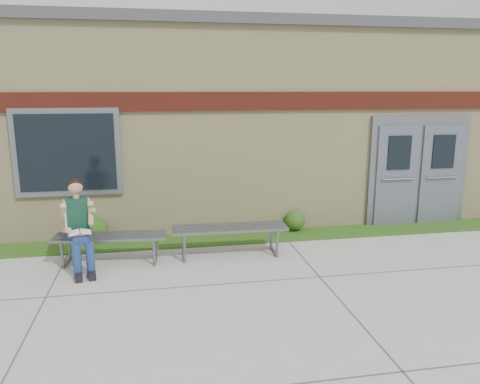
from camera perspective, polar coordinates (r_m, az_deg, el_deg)
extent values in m
plane|color=#9E9E99|center=(6.71, 2.93, -12.55)|extent=(80.00, 80.00, 0.00)
cube|color=#1E4512|center=(9.09, -0.80, -5.62)|extent=(16.00, 0.80, 0.02)
cube|color=beige|center=(12.03, -3.52, 8.52)|extent=(16.00, 6.00, 4.00)
cube|color=#3F3F42|center=(12.06, -3.66, 18.52)|extent=(16.20, 6.20, 0.20)
cube|color=maroon|center=(9.00, -1.25, 11.00)|extent=(16.00, 0.06, 0.35)
cube|color=slate|center=(9.09, -20.30, 4.54)|extent=(1.90, 0.08, 1.60)
cube|color=black|center=(9.05, -20.34, 4.51)|extent=(1.70, 0.04, 1.40)
cube|color=slate|center=(10.53, 20.86, 2.48)|extent=(2.20, 0.08, 2.30)
cube|color=#555A66|center=(10.26, 18.56, 1.83)|extent=(0.92, 0.06, 2.10)
cube|color=#555A66|center=(10.77, 23.23, 1.95)|extent=(0.92, 0.06, 2.10)
cube|color=slate|center=(8.04, -15.56, -5.22)|extent=(1.86, 0.68, 0.04)
cube|color=slate|center=(8.22, -20.56, -7.00)|extent=(0.09, 0.51, 0.42)
cube|color=slate|center=(8.08, -10.27, -6.72)|extent=(0.09, 0.51, 0.42)
cube|color=slate|center=(8.08, -1.28, -4.38)|extent=(1.99, 0.60, 0.04)
cube|color=slate|center=(8.08, -6.85, -6.46)|extent=(0.06, 0.55, 0.45)
cube|color=slate|center=(8.31, 4.15, -5.86)|extent=(0.06, 0.55, 0.45)
cube|color=navy|center=(8.02, -19.06, -4.71)|extent=(0.41, 0.33, 0.17)
cube|color=#0D3219|center=(7.91, -19.22, -2.45)|extent=(0.38, 0.28, 0.49)
sphere|color=tan|center=(7.81, -19.44, 0.58)|extent=(0.27, 0.27, 0.23)
sphere|color=black|center=(7.82, -19.46, 0.77)|extent=(0.28, 0.28, 0.24)
cylinder|color=navy|center=(7.75, -19.67, -5.20)|extent=(0.25, 0.47, 0.16)
cylinder|color=navy|center=(7.75, -18.23, -5.08)|extent=(0.25, 0.47, 0.16)
cylinder|color=navy|center=(7.60, -19.24, -8.00)|extent=(0.13, 0.13, 0.54)
cylinder|color=navy|center=(7.61, -17.77, -7.87)|extent=(0.13, 0.13, 0.54)
cube|color=black|center=(7.61, -19.09, -9.71)|extent=(0.16, 0.30, 0.11)
cube|color=black|center=(7.61, -17.62, -9.58)|extent=(0.16, 0.30, 0.11)
cylinder|color=tan|center=(7.83, -20.72, -2.23)|extent=(0.14, 0.25, 0.28)
cylinder|color=tan|center=(7.84, -17.74, -1.98)|extent=(0.14, 0.25, 0.28)
cube|color=white|center=(7.59, -18.95, -4.65)|extent=(0.37, 0.30, 0.02)
cube|color=#C84B5C|center=(7.60, -18.94, -4.74)|extent=(0.38, 0.31, 0.01)
sphere|color=#7AB530|center=(7.70, -17.42, -2.15)|extent=(0.09, 0.09, 0.09)
sphere|color=#1E4512|center=(9.22, -17.12, -4.42)|extent=(0.44, 0.44, 0.44)
sphere|color=#1E4512|center=(9.54, 6.69, -3.46)|extent=(0.41, 0.41, 0.41)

